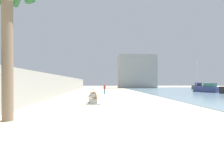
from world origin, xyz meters
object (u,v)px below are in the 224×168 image
palm_tree (7,4)px  boat_nearest (197,87)px  bench_near (93,101)px  boat_mid_bay (207,89)px  person_walking (105,88)px  bench_far (92,94)px

palm_tree → boat_nearest: boat_nearest is taller
bench_near → boat_mid_bay: boat_mid_bay is taller
person_walking → bench_near: bearing=-96.2°
palm_tree → bench_near: size_ratio=3.32×
person_walking → boat_nearest: size_ratio=0.22×
bench_far → boat_nearest: (26.11, 20.02, 0.47)m
bench_near → boat_nearest: size_ratio=0.30×
person_walking → boat_nearest: bearing=32.5°
person_walking → palm_tree: bearing=-105.5°
bench_near → boat_mid_bay: (20.10, 15.18, 0.44)m
palm_tree → bench_near: palm_tree is taller
bench_far → boat_nearest: 32.90m
bench_near → bench_far: (-0.38, 7.88, 0.00)m
bench_far → person_walking: 4.85m
boat_mid_bay → boat_nearest: (5.64, 12.73, 0.03)m
bench_near → boat_nearest: (25.73, 27.90, 0.47)m
boat_nearest → palm_tree: bearing=-130.8°
bench_near → boat_mid_bay: bearing=37.1°
bench_near → bench_far: size_ratio=1.01×
palm_tree → bench_far: size_ratio=3.35×
bench_near → boat_nearest: 37.96m
boat_nearest → bench_near: bearing=-132.7°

